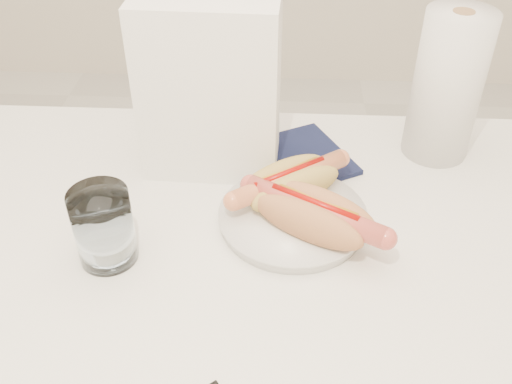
# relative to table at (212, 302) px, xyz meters

# --- Properties ---
(table) EXTENTS (1.20, 0.80, 0.75)m
(table) POSITION_rel_table_xyz_m (0.00, 0.00, 0.00)
(table) COLOR white
(table) RESTS_ON ground
(plate) EXTENTS (0.22, 0.22, 0.02)m
(plate) POSITION_rel_table_xyz_m (0.11, 0.10, 0.07)
(plate) COLOR white
(plate) RESTS_ON table
(hotdog_left) EXTENTS (0.17, 0.14, 0.05)m
(hotdog_left) POSITION_rel_table_xyz_m (0.10, 0.14, 0.10)
(hotdog_left) COLOR tan
(hotdog_left) RESTS_ON plate
(hotdog_right) EXTENTS (0.19, 0.15, 0.05)m
(hotdog_right) POSITION_rel_table_xyz_m (0.13, 0.07, 0.10)
(hotdog_right) COLOR #C57E4D
(hotdog_right) RESTS_ON plate
(water_glass) EXTENTS (0.08, 0.08, 0.10)m
(water_glass) POSITION_rel_table_xyz_m (-0.13, 0.02, 0.11)
(water_glass) COLOR white
(water_glass) RESTS_ON table
(napkin_box) EXTENTS (0.21, 0.12, 0.27)m
(napkin_box) POSITION_rel_table_xyz_m (-0.02, 0.24, 0.19)
(napkin_box) COLOR white
(napkin_box) RESTS_ON table
(navy_napkin) EXTENTS (0.21, 0.21, 0.01)m
(navy_napkin) POSITION_rel_table_xyz_m (0.11, 0.25, 0.06)
(navy_napkin) COLOR #101533
(navy_napkin) RESTS_ON table
(paper_towel_roll) EXTENTS (0.12, 0.12, 0.23)m
(paper_towel_roll) POSITION_rel_table_xyz_m (0.34, 0.29, 0.18)
(paper_towel_roll) COLOR white
(paper_towel_roll) RESTS_ON table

